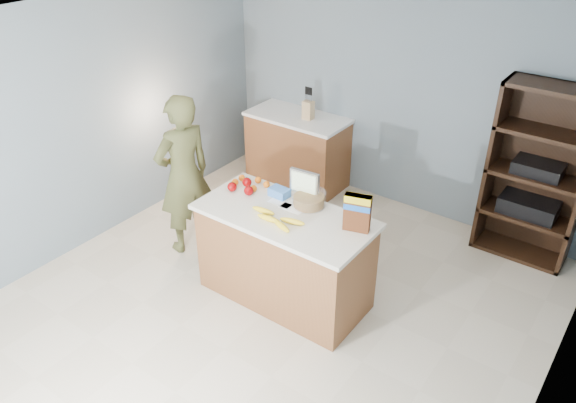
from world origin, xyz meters
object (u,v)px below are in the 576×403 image
Objects in this scene: counter_peninsula at (285,260)px; tv at (304,184)px; cereal_box at (357,210)px; shelving_unit at (537,177)px; person at (184,175)px.

counter_peninsula is 5.53× the size of tv.
shelving_unit is at bearing 63.98° from cereal_box.
tv is 0.87× the size of cereal_box.
cereal_box reaches higher than tv.
counter_peninsula is 0.93m from cereal_box.
counter_peninsula is 4.80× the size of cereal_box.
tv is (-1.56, -1.74, 0.19)m from shelving_unit.
cereal_box reaches higher than counter_peninsula.
shelving_unit reaches higher than cereal_box.
cereal_box is at bearing 104.26° from person.
person is at bearing 176.42° from counter_peninsula.
cereal_box is (0.63, -0.16, 0.03)m from tv.
tv is 0.65m from cereal_box.
shelving_unit is 2.13m from cereal_box.
person is at bearing -178.10° from cereal_box.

